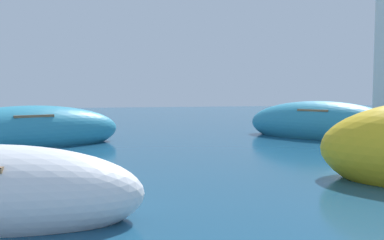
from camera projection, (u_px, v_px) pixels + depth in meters
moored_boat_0 at (29, 132)px, 14.53m from camera, size 6.65×4.21×1.81m
moored_boat_1 at (320, 125)px, 17.09m from camera, size 5.55×6.06×1.91m
moored_boat_5 at (344, 121)px, 22.34m from camera, size 3.28×2.39×1.01m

